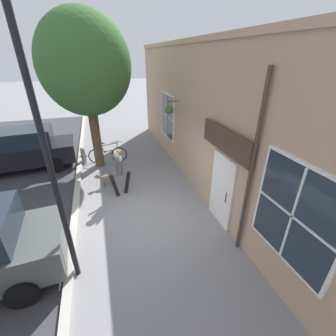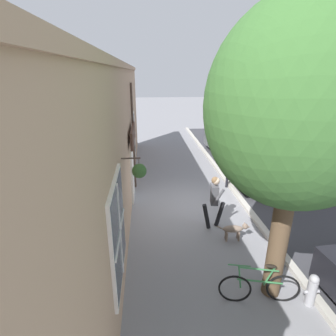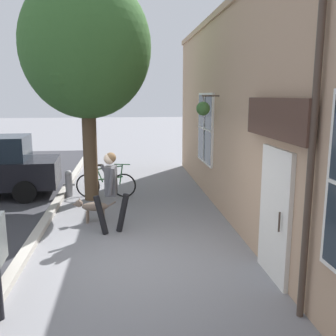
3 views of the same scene
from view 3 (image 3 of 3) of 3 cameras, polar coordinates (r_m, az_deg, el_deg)
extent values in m
plane|color=gray|center=(6.82, -4.89, -14.08)|extent=(90.00, 90.00, 0.00)
cube|color=#B2ADA3|center=(7.04, -21.88, -13.50)|extent=(0.20, 28.00, 0.12)
cube|color=tan|center=(6.68, 15.49, 6.51)|extent=(0.30, 18.00, 4.82)
cube|color=white|center=(6.15, 16.09, -6.81)|extent=(0.10, 1.10, 2.10)
cube|color=#232D38|center=(6.15, 15.81, -7.27)|extent=(0.03, 0.90, 1.90)
cylinder|color=#47382D|center=(5.81, 16.59, -7.89)|extent=(0.03, 0.03, 0.30)
cube|color=#4C3328|center=(5.84, 15.96, 7.29)|extent=(0.08, 2.20, 0.60)
cylinder|color=#47382D|center=(4.90, 21.03, 1.85)|extent=(0.09, 0.09, 4.34)
cylinder|color=#47382D|center=(9.39, 6.50, 10.88)|extent=(0.44, 0.04, 0.04)
cylinder|color=#47382D|center=(9.35, 5.38, 9.79)|extent=(0.01, 0.01, 0.34)
cone|color=#2D2823|center=(9.36, 5.36, 8.45)|extent=(0.32, 0.32, 0.18)
sphere|color=#3D6B33|center=(9.35, 5.37, 9.00)|extent=(0.34, 0.34, 0.34)
cube|color=white|center=(10.92, 5.78, 6.03)|extent=(0.08, 1.82, 2.02)
cube|color=#232D38|center=(10.91, 5.62, 6.03)|extent=(0.03, 1.70, 1.90)
cube|color=white|center=(10.91, 5.52, 6.03)|extent=(0.04, 0.04, 1.90)
cube|color=white|center=(10.91, 5.52, 6.03)|extent=(0.04, 1.70, 0.04)
cylinder|color=black|center=(8.02, -10.18, -7.08)|extent=(0.32, 0.17, 0.85)
cylinder|color=black|center=(8.10, -6.92, -6.80)|extent=(0.32, 0.17, 0.85)
cube|color=#4C4C51|center=(7.87, -8.69, -1.91)|extent=(0.26, 0.37, 0.61)
sphere|color=beige|center=(7.78, -8.93, 1.41)|extent=(0.23, 0.23, 0.23)
sphere|color=brown|center=(7.78, -8.72, 1.57)|extent=(0.22, 0.22, 0.22)
cylinder|color=#4C4C51|center=(7.64, -8.68, -2.11)|extent=(0.17, 0.10, 0.57)
cylinder|color=#4C4C51|center=(8.10, -9.13, -1.22)|extent=(0.34, 0.13, 0.52)
ellipsoid|color=#7F6B5B|center=(8.81, -11.06, -5.78)|extent=(0.61, 0.26, 0.21)
cylinder|color=#7F6B5B|center=(8.84, -12.22, -7.35)|extent=(0.06, 0.06, 0.28)
cylinder|color=#7F6B5B|center=(8.96, -12.10, -7.08)|extent=(0.06, 0.06, 0.28)
cylinder|color=#7F6B5B|center=(8.79, -9.89, -7.36)|extent=(0.06, 0.06, 0.28)
cylinder|color=#7F6B5B|center=(8.92, -9.80, -7.08)|extent=(0.06, 0.06, 0.28)
sphere|color=#7F6B5B|center=(8.84, -13.40, -5.28)|extent=(0.17, 0.17, 0.17)
cone|color=#7F6B5B|center=(8.86, -14.10, -5.40)|extent=(0.10, 0.09, 0.09)
cone|color=#7F6B5B|center=(8.77, -13.41, -4.87)|extent=(0.06, 0.06, 0.07)
cone|color=#7F6B5B|center=(8.86, -13.31, -4.69)|extent=(0.06, 0.06, 0.07)
cylinder|color=#7F6B5B|center=(8.75, -8.60, -5.46)|extent=(0.21, 0.05, 0.14)
cylinder|color=brown|center=(10.54, -11.80, 3.08)|extent=(0.39, 0.39, 2.95)
ellipsoid|color=#38662D|center=(10.53, -12.40, 17.65)|extent=(3.43, 3.08, 3.77)
sphere|color=#38662D|center=(9.92, -14.62, 14.50)|extent=(1.57, 1.57, 1.57)
torus|color=black|center=(10.89, -6.71, -2.66)|extent=(0.70, 0.19, 0.70)
torus|color=black|center=(11.02, -12.11, -2.66)|extent=(0.70, 0.19, 0.70)
cylinder|color=#33723F|center=(10.90, -9.46, -1.64)|extent=(0.98, 0.12, 0.17)
cylinder|color=#33723F|center=(10.89, -10.43, -0.92)|extent=(0.22, 0.05, 0.48)
cylinder|color=#33723F|center=(10.83, -9.25, 0.02)|extent=(0.83, 0.10, 0.14)
cylinder|color=#33723F|center=(10.82, -7.16, -1.01)|extent=(0.13, 0.05, 0.58)
cylinder|color=#33723F|center=(10.76, -7.01, 0.55)|extent=(0.46, 0.12, 0.03)
ellipsoid|color=black|center=(10.84, -10.48, 0.42)|extent=(0.25, 0.12, 0.09)
cylinder|color=black|center=(10.88, -20.99, -3.44)|extent=(0.63, 0.22, 0.62)
cylinder|color=black|center=(12.57, -19.60, -1.47)|extent=(0.63, 0.22, 0.62)
cylinder|color=#99999E|center=(11.23, -14.86, -2.64)|extent=(0.20, 0.20, 0.62)
sphere|color=#99999E|center=(11.15, -14.95, -0.84)|extent=(0.20, 0.20, 0.20)
cylinder|color=#99999E|center=(11.24, -15.47, -2.49)|extent=(0.10, 0.07, 0.07)
cylinder|color=#99999E|center=(11.21, -14.26, -2.47)|extent=(0.10, 0.07, 0.07)
camera|label=1|loc=(1.90, -71.09, 62.73)|focal=24.00mm
camera|label=2|loc=(15.04, 0.15, 17.96)|focal=28.00mm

